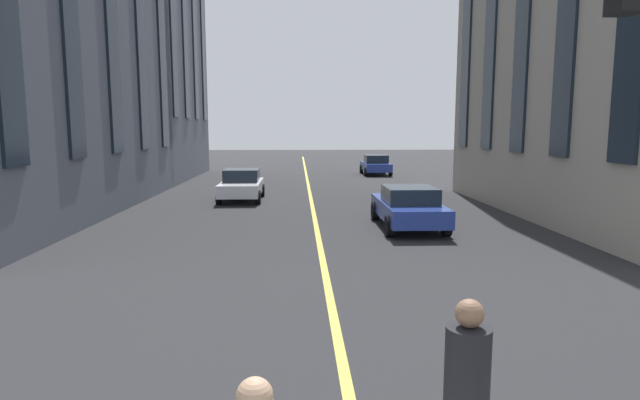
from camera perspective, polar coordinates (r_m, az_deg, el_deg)
The scene contains 4 objects.
lane_centre_line at distance 20.51m, azimuth -0.76°, elevation -1.18°, with size 80.00×0.16×0.01m.
car_blue_mid at distance 17.14m, azimuth 9.70°, elevation -0.71°, with size 4.40×1.95×1.37m.
car_blue_oncoming at distance 36.83m, azimuth 6.14°, elevation 3.87°, with size 3.90×1.89×1.40m.
car_white_parked_a at distance 23.77m, azimuth -8.62°, elevation 1.67°, with size 3.90×1.89×1.40m.
Camera 1 is at (-0.25, 0.60, 3.22)m, focal length 29.09 mm.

